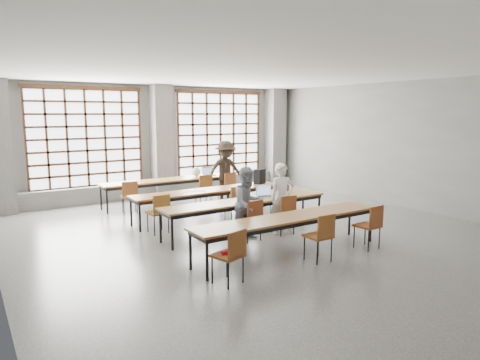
% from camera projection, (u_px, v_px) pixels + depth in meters
% --- Properties ---
extents(floor, '(11.00, 11.00, 0.00)m').
position_uv_depth(floor, '(258.00, 234.00, 9.40)').
color(floor, '#4B4B48').
rests_on(floor, ground).
extents(ceiling, '(11.00, 11.00, 0.00)m').
position_uv_depth(ceiling, '(259.00, 71.00, 8.86)').
color(ceiling, silver).
rests_on(ceiling, floor).
extents(wall_back, '(10.00, 0.00, 10.00)m').
position_uv_depth(wall_back, '(159.00, 141.00, 13.68)').
color(wall_back, '#595957').
rests_on(wall_back, floor).
extents(wall_right, '(0.00, 11.00, 11.00)m').
position_uv_depth(wall_right, '(405.00, 145.00, 11.83)').
color(wall_right, '#595957').
rests_on(wall_right, floor).
extents(column_mid, '(0.60, 0.55, 3.50)m').
position_uv_depth(column_mid, '(162.00, 141.00, 13.45)').
color(column_mid, '#535451').
rests_on(column_mid, floor).
extents(column_right, '(0.60, 0.55, 3.50)m').
position_uv_depth(column_right, '(275.00, 137.00, 15.88)').
color(column_right, '#535451').
rests_on(column_right, floor).
extents(window_left, '(3.32, 0.12, 3.00)m').
position_uv_depth(window_left, '(86.00, 138.00, 12.37)').
color(window_left, white).
rests_on(window_left, wall_back).
extents(window_right, '(3.32, 0.12, 3.00)m').
position_uv_depth(window_right, '(220.00, 134.00, 14.81)').
color(window_right, white).
rests_on(window_right, wall_back).
extents(sill_ledge, '(9.80, 0.35, 0.50)m').
position_uv_depth(sill_ledge, '(162.00, 188.00, 13.75)').
color(sill_ledge, '#535451').
rests_on(sill_ledge, floor).
extents(desk_row_a, '(4.00, 0.70, 0.73)m').
position_uv_depth(desk_row_a, '(170.00, 181.00, 12.44)').
color(desk_row_a, brown).
rests_on(desk_row_a, floor).
extents(desk_row_b, '(4.00, 0.70, 0.73)m').
position_uv_depth(desk_row_b, '(209.00, 192.00, 10.72)').
color(desk_row_b, brown).
rests_on(desk_row_b, floor).
extents(desk_row_c, '(4.00, 0.70, 0.73)m').
position_uv_depth(desk_row_c, '(246.00, 203.00, 9.45)').
color(desk_row_c, brown).
rests_on(desk_row_c, floor).
extents(desk_row_d, '(4.00, 0.70, 0.73)m').
position_uv_depth(desk_row_d, '(290.00, 220.00, 7.95)').
color(desk_row_d, brown).
rests_on(desk_row_d, floor).
extents(chair_back_left, '(0.50, 0.50, 0.88)m').
position_uv_depth(chair_back_left, '(130.00, 194.00, 11.18)').
color(chair_back_left, brown).
rests_on(chair_back_left, floor).
extents(chair_back_mid, '(0.45, 0.46, 0.88)m').
position_uv_depth(chair_back_mid, '(204.00, 186.00, 12.37)').
color(chair_back_mid, brown).
rests_on(chair_back_mid, floor).
extents(chair_back_right, '(0.44, 0.44, 0.88)m').
position_uv_depth(chair_back_right, '(228.00, 184.00, 12.81)').
color(chair_back_right, brown).
rests_on(chair_back_right, floor).
extents(chair_mid_left, '(0.45, 0.45, 0.88)m').
position_uv_depth(chair_mid_left, '(159.00, 210.00, 9.36)').
color(chair_mid_left, brown).
rests_on(chair_mid_left, floor).
extents(chair_mid_centre, '(0.44, 0.45, 0.88)m').
position_uv_depth(chair_mid_centre, '(236.00, 200.00, 10.43)').
color(chair_mid_centre, brown).
rests_on(chair_mid_centre, floor).
extents(chair_mid_right, '(0.51, 0.51, 0.88)m').
position_uv_depth(chair_mid_right, '(280.00, 194.00, 11.18)').
color(chair_mid_right, brown).
rests_on(chair_mid_right, floor).
extents(chair_front_left, '(0.45, 0.45, 0.88)m').
position_uv_depth(chair_front_left, '(252.00, 216.00, 8.79)').
color(chair_front_left, brown).
rests_on(chair_front_left, floor).
extents(chair_front_right, '(0.45, 0.45, 0.88)m').
position_uv_depth(chair_front_right, '(285.00, 211.00, 9.27)').
color(chair_front_right, brown).
rests_on(chair_front_right, floor).
extents(chair_near_left, '(0.52, 0.52, 0.88)m').
position_uv_depth(chair_near_left, '(231.00, 251.00, 6.54)').
color(chair_near_left, brown).
rests_on(chair_near_left, floor).
extents(chair_near_mid, '(0.42, 0.43, 0.88)m').
position_uv_depth(chair_near_mid, '(321.00, 233.00, 7.55)').
color(chair_near_mid, brown).
rests_on(chair_near_mid, floor).
extents(chair_near_right, '(0.44, 0.45, 0.88)m').
position_uv_depth(chair_near_right, '(371.00, 222.00, 8.26)').
color(chair_near_right, brown).
rests_on(chair_near_right, floor).
extents(student_male, '(0.63, 0.48, 1.56)m').
position_uv_depth(student_male, '(282.00, 199.00, 9.34)').
color(student_male, silver).
rests_on(student_male, floor).
extents(student_female, '(0.76, 0.60, 1.54)m').
position_uv_depth(student_female, '(248.00, 204.00, 8.86)').
color(student_female, '#162144').
rests_on(student_female, floor).
extents(student_back, '(1.27, 0.86, 1.81)m').
position_uv_depth(student_back, '(226.00, 171.00, 12.86)').
color(student_back, black).
rests_on(student_back, floor).
extents(laptop_front, '(0.45, 0.41, 0.26)m').
position_uv_depth(laptop_front, '(264.00, 194.00, 9.83)').
color(laptop_front, '#BCBDC2').
rests_on(laptop_front, desk_row_c).
extents(laptop_back, '(0.38, 0.32, 0.26)m').
position_uv_depth(laptop_back, '(209.00, 173.00, 13.25)').
color(laptop_back, '#AEAEB2').
rests_on(laptop_back, desk_row_a).
extents(mouse, '(0.10, 0.07, 0.04)m').
position_uv_depth(mouse, '(281.00, 195.00, 9.93)').
color(mouse, white).
rests_on(mouse, desk_row_c).
extents(green_box, '(0.25, 0.10, 0.09)m').
position_uv_depth(green_box, '(243.00, 198.00, 9.47)').
color(green_box, green).
rests_on(green_box, desk_row_c).
extents(phone, '(0.14, 0.10, 0.01)m').
position_uv_depth(phone, '(256.00, 199.00, 9.45)').
color(phone, black).
rests_on(phone, desk_row_c).
extents(paper_sheet_a, '(0.35, 0.29, 0.00)m').
position_uv_depth(paper_sheet_a, '(186.00, 192.00, 10.43)').
color(paper_sheet_a, silver).
rests_on(paper_sheet_a, desk_row_b).
extents(paper_sheet_b, '(0.32, 0.24, 0.00)m').
position_uv_depth(paper_sheet_b, '(199.00, 191.00, 10.51)').
color(paper_sheet_b, silver).
rests_on(paper_sheet_b, desk_row_b).
extents(backpack, '(0.37, 0.31, 0.40)m').
position_uv_depth(backpack, '(260.00, 176.00, 11.59)').
color(backpack, black).
rests_on(backpack, desk_row_b).
extents(plastic_bag, '(0.30, 0.27, 0.29)m').
position_uv_depth(plastic_bag, '(196.00, 172.00, 12.94)').
color(plastic_bag, silver).
rests_on(plastic_bag, desk_row_a).
extents(red_pouch, '(0.21, 0.11, 0.06)m').
position_uv_depth(red_pouch, '(228.00, 252.00, 6.60)').
color(red_pouch, '#AD1523').
rests_on(red_pouch, chair_near_left).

